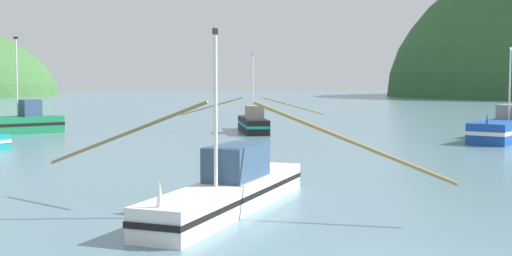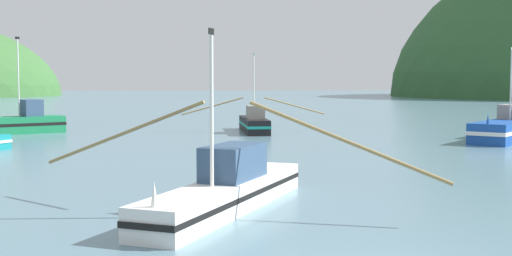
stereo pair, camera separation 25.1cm
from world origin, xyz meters
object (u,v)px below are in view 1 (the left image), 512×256
fishing_boat_black (253,123)px  fishing_boat_blue (508,128)px  fishing_boat_white (232,189)px  fishing_boat_green (22,123)px

fishing_boat_black → fishing_boat_blue: 20.24m
fishing_boat_blue → fishing_boat_white: bearing=-0.9°
fishing_boat_black → fishing_boat_blue: (18.42, -8.38, 0.12)m
fishing_boat_green → fishing_boat_white: 37.04m
fishing_boat_white → fishing_boat_green: bearing=-129.2°
fishing_boat_blue → fishing_boat_black: bearing=-75.2°
fishing_boat_white → fishing_boat_blue: fishing_boat_blue is taller
fishing_boat_white → fishing_boat_black: fishing_boat_black is taller
fishing_boat_green → fishing_boat_blue: (37.60, -8.19, -0.01)m
fishing_boat_green → fishing_boat_black: bearing=146.6°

